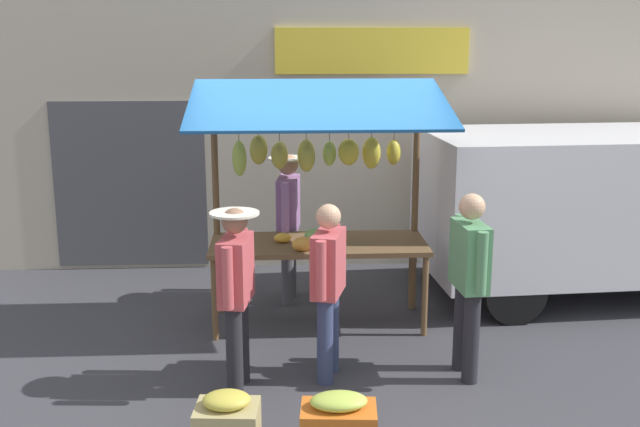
# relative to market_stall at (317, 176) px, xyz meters

# --- Properties ---
(ground_plane) EXTENTS (40.00, 40.00, 0.00)m
(ground_plane) POSITION_rel_market_stall_xyz_m (-0.01, 0.06, -1.56)
(ground_plane) COLOR #38383D
(street_backdrop) EXTENTS (9.00, 0.30, 3.40)m
(street_backdrop) POSITION_rel_market_stall_xyz_m (0.03, -2.14, 0.14)
(street_backdrop) COLOR #B2A893
(street_backdrop) RESTS_ON ground
(market_stall) EXTENTS (2.50, 1.46, 2.50)m
(market_stall) POSITION_rel_market_stall_xyz_m (0.00, 0.00, 0.00)
(market_stall) COLOR brown
(market_stall) RESTS_ON ground
(vendor_with_sunhat) EXTENTS (0.43, 0.71, 1.67)m
(vendor_with_sunhat) POSITION_rel_market_stall_xyz_m (0.29, -0.69, -0.56)
(vendor_with_sunhat) COLOR #4C4C51
(vendor_with_sunhat) RESTS_ON ground
(shopper_in_grey_tee) EXTENTS (0.34, 0.65, 1.56)m
(shopper_in_grey_tee) POSITION_rel_market_stall_xyz_m (-0.02, 1.35, -0.66)
(shopper_in_grey_tee) COLOR navy
(shopper_in_grey_tee) RESTS_ON ground
(shopper_with_shopping_bag) EXTENTS (0.26, 0.70, 1.65)m
(shopper_with_shopping_bag) POSITION_rel_market_stall_xyz_m (-1.23, 1.39, -0.60)
(shopper_with_shopping_bag) COLOR #232328
(shopper_with_shopping_bag) RESTS_ON ground
(shopper_in_striped_shirt) EXTENTS (0.41, 0.67, 1.58)m
(shopper_in_striped_shirt) POSITION_rel_market_stall_xyz_m (0.75, 1.53, -0.63)
(shopper_in_striped_shirt) COLOR #232328
(shopper_in_striped_shirt) RESTS_ON ground
(parked_van) EXTENTS (4.51, 2.13, 1.88)m
(parked_van) POSITION_rel_market_stall_xyz_m (-3.33, -0.75, -0.44)
(parked_van) COLOR silver
(parked_van) RESTS_ON ground
(produce_crate_near) EXTENTS (0.49, 0.40, 0.44)m
(produce_crate_near) POSITION_rel_market_stall_xyz_m (0.79, 2.50, -1.35)
(produce_crate_near) COLOR tan
(produce_crate_near) RESTS_ON ground
(produce_crate_side) EXTENTS (0.58, 0.40, 0.42)m
(produce_crate_side) POSITION_rel_market_stall_xyz_m (-0.02, 2.53, -1.36)
(produce_crate_side) COLOR #D1661E
(produce_crate_side) RESTS_ON ground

